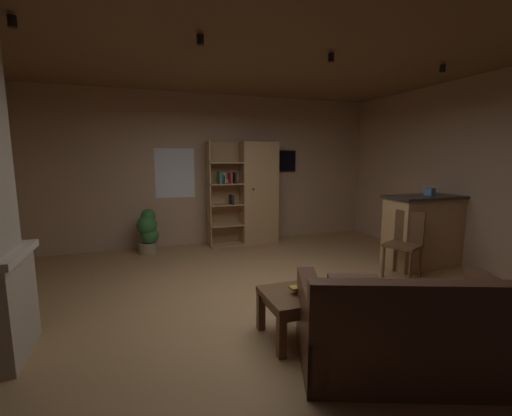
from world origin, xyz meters
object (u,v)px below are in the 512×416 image
at_px(leather_couch, 408,333).
at_px(table_book_2, 297,288).
at_px(coffee_table, 302,301).
at_px(dining_chair, 406,240).
at_px(bookshelf_cabinet, 254,193).
at_px(tissue_box, 430,192).
at_px(table_book_1, 306,292).
at_px(kitchen_bar_counter, 428,230).
at_px(potted_floor_plant, 148,231).
at_px(table_book_0, 302,289).
at_px(wall_mounted_tv, 278,161).

bearing_deg(leather_couch, table_book_2, 131.17).
height_order(coffee_table, dining_chair, dining_chair).
xyz_separation_m(bookshelf_cabinet, tissue_box, (2.06, -2.22, 0.17)).
height_order(table_book_1, table_book_2, table_book_2).
relative_size(kitchen_bar_counter, leather_couch, 0.74).
distance_m(bookshelf_cabinet, potted_floor_plant, 2.08).
bearing_deg(coffee_table, leather_couch, -51.63).
bearing_deg(potted_floor_plant, dining_chair, -35.52).
height_order(kitchen_bar_counter, table_book_1, kitchen_bar_counter).
bearing_deg(kitchen_bar_counter, table_book_0, -156.27).
bearing_deg(table_book_2, kitchen_bar_counter, 24.08).
bearing_deg(tissue_box, table_book_0, -156.05).
bearing_deg(table_book_1, tissue_box, 25.80).
bearing_deg(bookshelf_cabinet, dining_chair, -61.48).
relative_size(leather_couch, potted_floor_plant, 2.38).
relative_size(coffee_table, table_book_0, 5.30).
distance_m(coffee_table, table_book_0, 0.11).
height_order(tissue_box, leather_couch, tissue_box).
xyz_separation_m(kitchen_bar_counter, wall_mounted_tv, (-1.49, 2.43, 1.04)).
bearing_deg(bookshelf_cabinet, table_book_1, -101.59).
xyz_separation_m(leather_couch, table_book_0, (-0.54, 0.76, 0.15)).
height_order(table_book_0, dining_chair, dining_chair).
distance_m(bookshelf_cabinet, dining_chair, 2.90).
bearing_deg(dining_chair, potted_floor_plant, 144.48).
bearing_deg(dining_chair, bookshelf_cabinet, 118.52).
bearing_deg(bookshelf_cabinet, tissue_box, -47.10).
height_order(table_book_1, potted_floor_plant, potted_floor_plant).
xyz_separation_m(table_book_2, potted_floor_plant, (-1.20, 3.38, -0.09)).
distance_m(tissue_box, potted_floor_plant, 4.62).
bearing_deg(leather_couch, wall_mounted_tv, 80.19).
xyz_separation_m(kitchen_bar_counter, coffee_table, (-2.81, -1.28, -0.20)).
height_order(bookshelf_cabinet, kitchen_bar_counter, bookshelf_cabinet).
relative_size(bookshelf_cabinet, potted_floor_plant, 2.51).
distance_m(kitchen_bar_counter, table_book_2, 3.14).
distance_m(tissue_box, dining_chair, 0.97).
height_order(dining_chair, potted_floor_plant, dining_chair).
relative_size(leather_couch, wall_mounted_tv, 2.46).
bearing_deg(table_book_0, leather_couch, -54.49).
height_order(kitchen_bar_counter, coffee_table, kitchen_bar_counter).
xyz_separation_m(tissue_box, table_book_0, (-2.77, -1.23, -0.70)).
xyz_separation_m(bookshelf_cabinet, kitchen_bar_counter, (2.08, -2.22, -0.42)).
bearing_deg(potted_floor_plant, coffee_table, -69.60).
bearing_deg(bookshelf_cabinet, potted_floor_plant, -176.57).
relative_size(bookshelf_cabinet, table_book_0, 14.80).
height_order(leather_couch, wall_mounted_tv, wall_mounted_tv).
bearing_deg(kitchen_bar_counter, leather_couch, -138.51).
bearing_deg(table_book_2, bookshelf_cabinet, 77.29).
relative_size(leather_couch, table_book_2, 14.79).
relative_size(table_book_0, potted_floor_plant, 0.17).
height_order(table_book_1, dining_chair, dining_chair).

